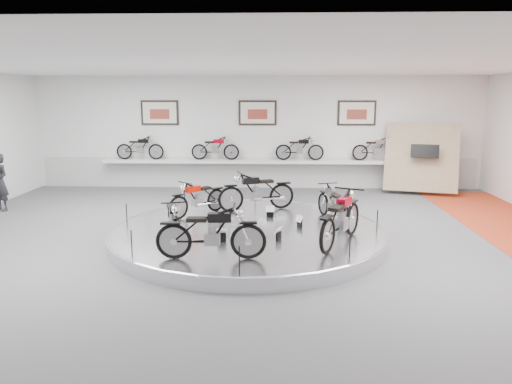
{
  "coord_description": "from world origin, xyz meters",
  "views": [
    {
      "loc": [
        0.58,
        -10.92,
        3.42
      ],
      "look_at": [
        0.17,
        0.6,
        1.11
      ],
      "focal_mm": 35.0,
      "sensor_mm": 36.0,
      "label": 1
    }
  ],
  "objects_px": {
    "bike_e": "(211,232)",
    "visitor": "(0,182)",
    "bike_b": "(257,191)",
    "bike_d": "(173,218)",
    "display_platform": "(248,235)",
    "bike_c": "(198,198)",
    "bike_a": "(333,203)",
    "bike_f": "(341,218)",
    "shelf": "(257,161)"
  },
  "relations": [
    {
      "from": "bike_b",
      "to": "visitor",
      "type": "xyz_separation_m",
      "value": [
        -7.53,
        0.99,
        0.02
      ]
    },
    {
      "from": "bike_d",
      "to": "bike_a",
      "type": "bearing_deg",
      "value": 97.34
    },
    {
      "from": "bike_b",
      "to": "bike_e",
      "type": "bearing_deg",
      "value": 60.29
    },
    {
      "from": "display_platform",
      "to": "bike_c",
      "type": "bearing_deg",
      "value": 138.1
    },
    {
      "from": "bike_a",
      "to": "bike_d",
      "type": "relative_size",
      "value": 1.0
    },
    {
      "from": "shelf",
      "to": "bike_f",
      "type": "relative_size",
      "value": 5.78
    },
    {
      "from": "bike_c",
      "to": "visitor",
      "type": "relative_size",
      "value": 0.93
    },
    {
      "from": "display_platform",
      "to": "shelf",
      "type": "height_order",
      "value": "shelf"
    },
    {
      "from": "bike_f",
      "to": "display_platform",
      "type": "bearing_deg",
      "value": 87.19
    },
    {
      "from": "bike_d",
      "to": "bike_e",
      "type": "distance_m",
      "value": 1.65
    },
    {
      "from": "bike_e",
      "to": "bike_d",
      "type": "bearing_deg",
      "value": 125.52
    },
    {
      "from": "display_platform",
      "to": "bike_d",
      "type": "height_order",
      "value": "bike_d"
    },
    {
      "from": "bike_c",
      "to": "bike_f",
      "type": "height_order",
      "value": "bike_f"
    },
    {
      "from": "visitor",
      "to": "bike_d",
      "type": "bearing_deg",
      "value": -4.29
    },
    {
      "from": "display_platform",
      "to": "visitor",
      "type": "relative_size",
      "value": 3.8
    },
    {
      "from": "bike_b",
      "to": "bike_c",
      "type": "relative_size",
      "value": 1.15
    },
    {
      "from": "bike_f",
      "to": "visitor",
      "type": "height_order",
      "value": "visitor"
    },
    {
      "from": "bike_c",
      "to": "bike_f",
      "type": "relative_size",
      "value": 0.82
    },
    {
      "from": "shelf",
      "to": "display_platform",
      "type": "bearing_deg",
      "value": -90.0
    },
    {
      "from": "shelf",
      "to": "bike_a",
      "type": "relative_size",
      "value": 7.2
    },
    {
      "from": "display_platform",
      "to": "bike_c",
      "type": "distance_m",
      "value": 1.92
    },
    {
      "from": "bike_a",
      "to": "visitor",
      "type": "height_order",
      "value": "visitor"
    },
    {
      "from": "bike_a",
      "to": "bike_b",
      "type": "bearing_deg",
      "value": 43.43
    },
    {
      "from": "bike_a",
      "to": "bike_d",
      "type": "height_order",
      "value": "bike_d"
    },
    {
      "from": "bike_c",
      "to": "bike_d",
      "type": "bearing_deg",
      "value": 35.97
    },
    {
      "from": "bike_a",
      "to": "bike_c",
      "type": "distance_m",
      "value": 3.44
    },
    {
      "from": "bike_e",
      "to": "visitor",
      "type": "distance_m",
      "value": 8.44
    },
    {
      "from": "visitor",
      "to": "shelf",
      "type": "bearing_deg",
      "value": 53.98
    },
    {
      "from": "bike_a",
      "to": "visitor",
      "type": "bearing_deg",
      "value": 60.16
    },
    {
      "from": "shelf",
      "to": "bike_a",
      "type": "xyz_separation_m",
      "value": [
        2.05,
        -5.65,
        -0.25
      ]
    },
    {
      "from": "bike_d",
      "to": "visitor",
      "type": "relative_size",
      "value": 0.91
    },
    {
      "from": "bike_d",
      "to": "visitor",
      "type": "bearing_deg",
      "value": -139.18
    },
    {
      "from": "bike_c",
      "to": "bike_d",
      "type": "relative_size",
      "value": 1.02
    },
    {
      "from": "visitor",
      "to": "bike_f",
      "type": "bearing_deg",
      "value": 5.25
    },
    {
      "from": "bike_e",
      "to": "shelf",
      "type": "bearing_deg",
      "value": 84.39
    },
    {
      "from": "bike_a",
      "to": "display_platform",
      "type": "bearing_deg",
      "value": 92.58
    },
    {
      "from": "display_platform",
      "to": "bike_e",
      "type": "distance_m",
      "value": 2.36
    },
    {
      "from": "display_platform",
      "to": "bike_b",
      "type": "distance_m",
      "value": 1.94
    },
    {
      "from": "bike_c",
      "to": "shelf",
      "type": "bearing_deg",
      "value": -152.53
    },
    {
      "from": "display_platform",
      "to": "bike_b",
      "type": "relative_size",
      "value": 3.57
    },
    {
      "from": "bike_a",
      "to": "bike_d",
      "type": "xyz_separation_m",
      "value": [
        -3.63,
        -1.63,
        0.0
      ]
    },
    {
      "from": "bike_e",
      "to": "bike_f",
      "type": "relative_size",
      "value": 0.93
    },
    {
      "from": "bike_c",
      "to": "bike_e",
      "type": "xyz_separation_m",
      "value": [
        0.77,
        -3.41,
        0.06
      ]
    },
    {
      "from": "shelf",
      "to": "bike_d",
      "type": "height_order",
      "value": "bike_d"
    },
    {
      "from": "bike_e",
      "to": "visitor",
      "type": "bearing_deg",
      "value": 142.08
    },
    {
      "from": "bike_a",
      "to": "bike_f",
      "type": "xyz_separation_m",
      "value": [
        -0.06,
        -1.9,
        0.11
      ]
    },
    {
      "from": "bike_f",
      "to": "visitor",
      "type": "bearing_deg",
      "value": 94.31
    },
    {
      "from": "bike_d",
      "to": "bike_f",
      "type": "bearing_deg",
      "value": 68.94
    },
    {
      "from": "shelf",
      "to": "visitor",
      "type": "bearing_deg",
      "value": -154.07
    },
    {
      "from": "bike_c",
      "to": "visitor",
      "type": "distance_m",
      "value": 6.25
    }
  ]
}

